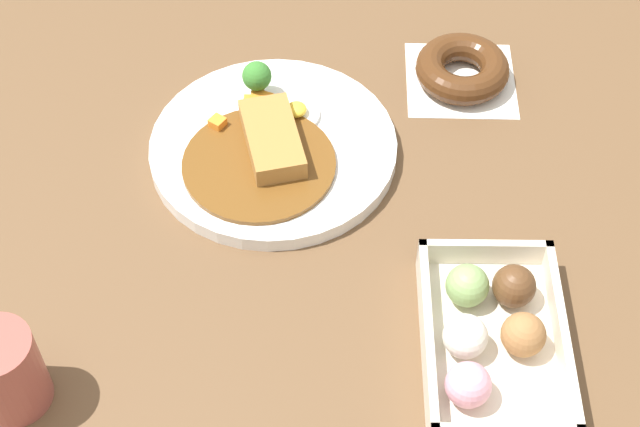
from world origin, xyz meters
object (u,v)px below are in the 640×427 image
chocolate_ring_donut (462,69)px  coffee_mug (5,371)px  donut_box (490,336)px  curry_plate (272,147)px

chocolate_ring_donut → coffee_mug: 0.62m
donut_box → coffee_mug: 0.45m
donut_box → chocolate_ring_donut: size_ratio=1.59×
chocolate_ring_donut → donut_box: bearing=-0.5°
donut_box → coffee_mug: coffee_mug is taller
curry_plate → donut_box: 0.33m
donut_box → chocolate_ring_donut: (-0.37, 0.00, -0.00)m
coffee_mug → donut_box: bearing=97.4°
donut_box → curry_plate: bearing=-138.9°
donut_box → chocolate_ring_donut: 0.37m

